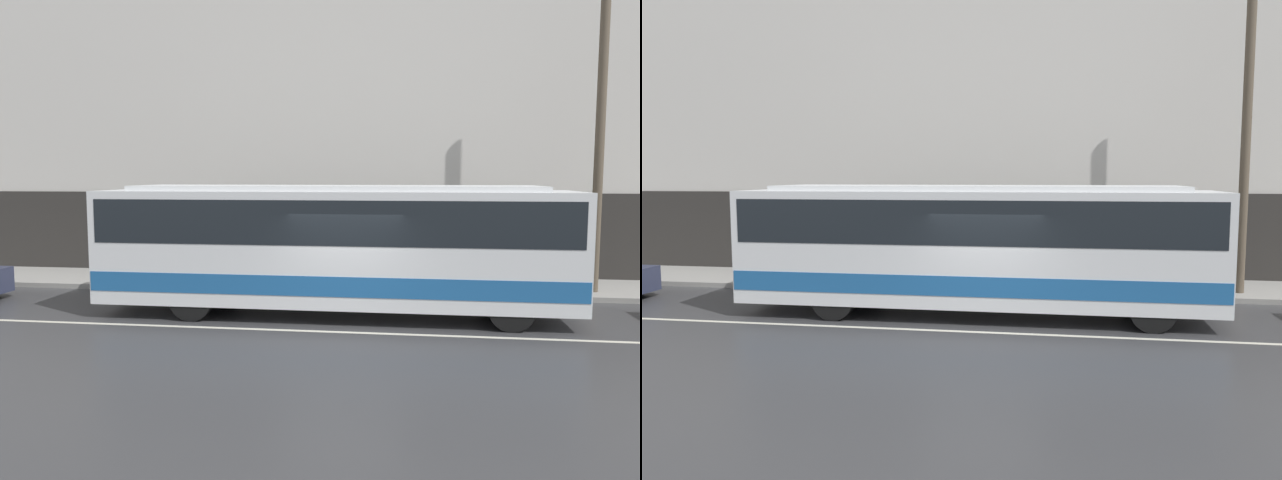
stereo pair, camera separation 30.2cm
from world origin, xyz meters
TOP-DOWN VIEW (x-y plane):
  - ground_plane at (0.00, 0.00)m, footprint 60.00×60.00m
  - sidewalk at (0.00, 5.54)m, footprint 60.00×3.08m
  - building_facade at (0.00, 7.22)m, footprint 60.00×0.35m
  - lane_stripe at (0.00, 0.00)m, footprint 54.00×0.14m
  - transit_bus at (-0.38, 1.73)m, footprint 11.15×2.62m
  - utility_pole_near at (6.44, 4.89)m, footprint 0.25×0.25m

SIDE VIEW (x-z plane):
  - ground_plane at x=0.00m, z-range 0.00..0.00m
  - lane_stripe at x=0.00m, z-range 0.00..0.01m
  - sidewalk at x=0.00m, z-range 0.00..0.15m
  - transit_bus at x=-0.38m, z-range 0.20..3.30m
  - utility_pole_near at x=6.44m, z-range 0.15..8.92m
  - building_facade at x=0.00m, z-range -0.20..10.95m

